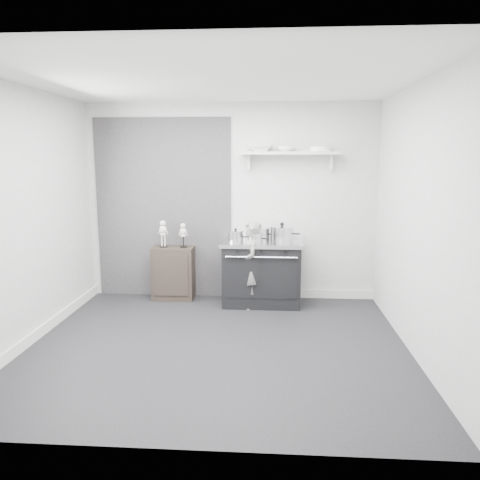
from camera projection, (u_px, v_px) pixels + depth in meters
The scene contains 15 objects.
ground at pixel (217, 345), 4.96m from camera, with size 4.00×4.00×0.00m, color black.
room_shell at pixel (208, 189), 4.82m from camera, with size 4.02×3.62×2.71m.
wall_shelf at pixel (290, 154), 6.20m from camera, with size 1.30×0.26×0.24m.
stove at pixel (262, 272), 6.30m from camera, with size 1.08×0.67×0.87m.
side_cabinet at pixel (173, 273), 6.53m from camera, with size 0.57×0.33×0.74m, color black.
child at pixel (251, 265), 6.11m from camera, with size 0.42×0.27×1.15m, color slate.
pot_front_left at pixel (236, 236), 6.15m from camera, with size 0.29×0.20×0.18m.
pot_back_left at pixel (260, 233), 6.32m from camera, with size 0.36×0.28×0.21m.
pot_back_right at pixel (282, 233), 6.27m from camera, with size 0.40×0.31×0.24m.
pot_front_center at pixel (255, 238), 6.07m from camera, with size 0.28×0.19×0.16m.
skeleton_full at pixel (163, 232), 6.43m from camera, with size 0.12×0.08×0.43m, color beige, non-canonical shape.
skeleton_torso at pixel (183, 234), 6.42m from camera, with size 0.11×0.07×0.39m, color beige, non-canonical shape.
bowl_large at pixel (260, 148), 6.20m from camera, with size 0.33×0.33×0.08m, color white.
bowl_small at pixel (286, 149), 6.18m from camera, with size 0.22×0.22×0.07m, color white.
plate_stack at pixel (320, 149), 6.15m from camera, with size 0.28×0.28×0.06m, color white.
Camera 1 is at (0.57, -4.65, 1.97)m, focal length 35.00 mm.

